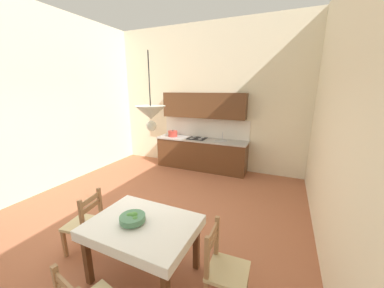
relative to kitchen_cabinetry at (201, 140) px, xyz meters
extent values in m
cube|color=#A86042|center=(0.01, -2.89, -0.91)|extent=(6.17, 6.93, 0.10)
cube|color=beige|center=(0.01, 0.33, 1.18)|extent=(6.17, 0.12, 4.07)
cube|color=beige|center=(-2.83, -2.89, 1.18)|extent=(0.12, 6.93, 4.07)
cube|color=beige|center=(2.85, -2.89, 1.18)|extent=(0.12, 6.93, 4.07)
cube|color=#56331C|center=(0.01, -0.04, -0.43)|extent=(2.63, 0.60, 0.86)
cube|color=#ADA8A3|center=(0.01, -0.05, 0.02)|extent=(2.66, 0.63, 0.04)
cube|color=silver|center=(0.01, 0.26, 0.32)|extent=(2.63, 0.01, 0.55)
cube|color=#56331C|center=(0.01, 0.09, 0.99)|extent=(2.42, 0.34, 0.70)
cube|color=black|center=(0.01, -0.31, -0.81)|extent=(2.59, 0.02, 0.09)
cylinder|color=silver|center=(0.60, -0.04, 0.04)|extent=(0.34, 0.34, 0.02)
cylinder|color=silver|center=(0.60, 0.10, 0.15)|extent=(0.02, 0.02, 0.22)
cube|color=black|center=(-0.13, -0.04, 0.05)|extent=(0.52, 0.42, 0.01)
cylinder|color=silver|center=(-0.26, -0.14, 0.06)|extent=(0.11, 0.11, 0.01)
cylinder|color=silver|center=(0.00, -0.14, 0.06)|extent=(0.11, 0.11, 0.01)
cylinder|color=silver|center=(-0.26, 0.06, 0.06)|extent=(0.11, 0.11, 0.01)
cylinder|color=silver|center=(0.00, 0.06, 0.06)|extent=(0.11, 0.11, 0.01)
cylinder|color=#B2382D|center=(-0.91, -0.06, 0.12)|extent=(0.28, 0.28, 0.15)
cylinder|color=#B2382D|center=(-0.91, -0.06, 0.20)|extent=(0.29, 0.29, 0.02)
sphere|color=black|center=(-0.91, -0.06, 0.23)|extent=(0.04, 0.04, 0.04)
cube|color=#56331C|center=(0.74, -3.87, -0.12)|extent=(1.22, 0.90, 0.02)
cube|color=#56331C|center=(0.19, -4.24, -0.49)|extent=(0.07, 0.07, 0.73)
cube|color=#56331C|center=(0.20, -3.48, -0.49)|extent=(0.07, 0.07, 0.73)
cube|color=#56331C|center=(1.29, -3.51, -0.49)|extent=(0.07, 0.07, 0.73)
cube|color=white|center=(0.74, -3.87, -0.10)|extent=(1.28, 0.96, 0.00)
cube|color=white|center=(0.73, -4.34, -0.17)|extent=(1.27, 0.03, 0.12)
cube|color=white|center=(0.75, -3.40, -0.17)|extent=(1.27, 0.03, 0.12)
cube|color=white|center=(0.10, -3.86, -0.17)|extent=(0.03, 0.93, 0.12)
cube|color=white|center=(1.37, -3.88, -0.17)|extent=(0.03, 0.93, 0.12)
cube|color=#D1BC89|center=(-0.32, -3.86, -0.43)|extent=(0.48, 0.48, 0.04)
cube|color=#A3754C|center=(-0.47, -4.06, -0.65)|extent=(0.05, 0.05, 0.41)
cube|color=#A3754C|center=(-0.53, -3.70, -0.65)|extent=(0.05, 0.05, 0.41)
cube|color=#A3754C|center=(-0.12, -4.01, -0.39)|extent=(0.05, 0.05, 0.93)
cube|color=#A3754C|center=(-0.17, -3.65, -0.39)|extent=(0.05, 0.05, 0.93)
cube|color=#A3754C|center=(-0.14, -3.83, -0.01)|extent=(0.07, 0.32, 0.07)
cube|color=#A3754C|center=(-0.14, -3.83, -0.12)|extent=(0.07, 0.32, 0.07)
cube|color=#A3754C|center=(0.78, -4.87, -0.01)|extent=(0.32, 0.09, 0.07)
cube|color=#D1BC89|center=(1.78, -3.83, -0.43)|extent=(0.43, 0.43, 0.04)
cube|color=#A3754C|center=(1.96, -3.65, -0.65)|extent=(0.05, 0.05, 0.41)
cube|color=#A3754C|center=(1.60, -3.66, -0.39)|extent=(0.05, 0.05, 0.93)
cube|color=#A3754C|center=(1.61, -4.02, -0.39)|extent=(0.05, 0.05, 0.93)
cube|color=#A3754C|center=(1.60, -3.84, -0.01)|extent=(0.03, 0.32, 0.07)
cube|color=#A3754C|center=(1.60, -3.84, -0.12)|extent=(0.03, 0.32, 0.07)
cylinder|color=#4C7F5B|center=(0.64, -3.92, -0.09)|extent=(0.17, 0.17, 0.02)
cylinder|color=#4C7F5B|center=(0.64, -3.92, -0.04)|extent=(0.30, 0.30, 0.07)
sphere|color=#4C8E3D|center=(0.59, -3.91, -0.03)|extent=(0.09, 0.09, 0.09)
sphere|color=#4C8E3D|center=(0.69, -3.94, -0.04)|extent=(0.08, 0.08, 0.08)
sphere|color=#4C8E3D|center=(0.64, -3.89, -0.03)|extent=(0.10, 0.10, 0.10)
cylinder|color=black|center=(0.88, -3.79, 1.53)|extent=(0.01, 0.01, 0.57)
cone|color=silver|center=(0.88, -3.79, 1.20)|extent=(0.32, 0.32, 0.14)
sphere|color=white|center=(0.88, -3.79, 1.06)|extent=(0.11, 0.11, 0.11)
camera|label=1|loc=(2.18, -5.70, 1.44)|focal=20.14mm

